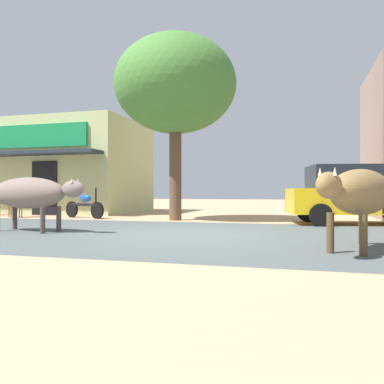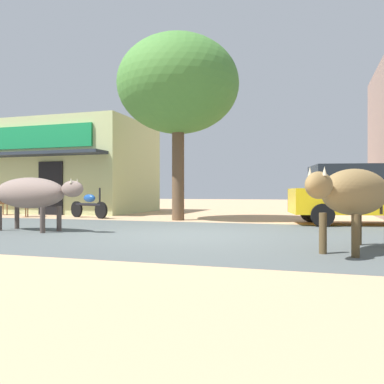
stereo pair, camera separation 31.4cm
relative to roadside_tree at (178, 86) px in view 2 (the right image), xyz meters
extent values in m
plane|color=tan|center=(1.55, -3.97, -4.30)|extent=(80.00, 80.00, 0.00)
cube|color=#515857|center=(1.55, -3.97, -4.30)|extent=(72.00, 6.63, 0.00)
cube|color=#BAC485|center=(-7.26, 3.69, -2.32)|extent=(8.40, 4.73, 3.96)
cube|color=#198C4C|center=(-7.26, 1.27, -1.21)|extent=(6.72, 0.10, 0.90)
cube|color=#262D38|center=(-7.26, 0.88, -1.92)|extent=(8.06, 0.90, 0.12)
cube|color=black|center=(-5.77, 1.30, -3.25)|extent=(1.10, 0.06, 2.10)
cylinder|color=brown|center=(0.00, 0.00, -2.77)|extent=(0.39, 0.39, 3.07)
ellipsoid|color=#457E35|center=(0.00, 0.00, 0.03)|extent=(3.88, 3.88, 3.10)
cube|color=yellow|center=(5.43, -0.13, -3.65)|extent=(4.08, 2.32, 0.70)
cube|color=#1E2328|center=(5.15, -0.18, -2.98)|extent=(2.36, 1.86, 0.64)
cylinder|color=black|center=(4.05, 0.43, -4.00)|extent=(0.62, 0.29, 0.60)
cylinder|color=black|center=(4.36, -1.16, -4.00)|extent=(0.62, 0.29, 0.60)
cylinder|color=black|center=(-2.72, -0.10, -4.02)|extent=(0.56, 0.27, 0.57)
cylinder|color=black|center=(-3.96, 0.34, -4.02)|extent=(0.56, 0.27, 0.57)
cylinder|color=black|center=(-3.34, 0.12, -3.84)|extent=(1.28, 0.54, 0.10)
ellipsoid|color=#1E4C99|center=(-3.29, 0.10, -3.62)|extent=(0.61, 0.42, 0.28)
cylinder|color=black|center=(-2.78, -0.08, -3.57)|extent=(0.06, 0.06, 0.60)
ellipsoid|color=gray|center=(-2.16, -4.29, -3.42)|extent=(2.13, 0.97, 0.72)
ellipsoid|color=gray|center=(-0.89, -4.45, -3.33)|extent=(0.59, 0.35, 0.36)
cone|color=beige|center=(-0.83, -4.36, -3.15)|extent=(0.06, 0.06, 0.12)
cone|color=beige|center=(-0.86, -4.56, -3.15)|extent=(0.06, 0.06, 0.12)
cylinder|color=#4B403A|center=(-1.47, -4.13, -4.01)|extent=(0.11, 0.11, 0.57)
cylinder|color=#4B403A|center=(-1.53, -4.62, -4.01)|extent=(0.11, 0.11, 0.57)
cylinder|color=#4B403A|center=(-2.79, -3.96, -4.01)|extent=(0.11, 0.11, 0.57)
ellipsoid|color=olive|center=(4.78, -5.38, -3.40)|extent=(1.51, 2.11, 0.71)
ellipsoid|color=olive|center=(4.21, -6.51, -3.31)|extent=(0.50, 0.63, 0.36)
cone|color=beige|center=(4.28, -6.60, -3.13)|extent=(0.06, 0.06, 0.12)
cone|color=beige|center=(4.10, -6.51, -3.13)|extent=(0.06, 0.06, 0.12)
cylinder|color=brown|center=(4.69, -6.08, -4.00)|extent=(0.11, 0.11, 0.60)
cylinder|color=brown|center=(4.27, -5.86, -4.00)|extent=(0.11, 0.11, 0.60)
cylinder|color=brown|center=(4.87, -4.69, -4.00)|extent=(0.11, 0.11, 0.60)
cylinder|color=brown|center=(5.26, -4.44, -3.50)|extent=(0.05, 0.05, 0.57)
cube|color=brown|center=(-5.89, -0.19, -3.85)|extent=(0.62, 0.62, 0.05)
cube|color=brown|center=(-5.77, -0.03, -3.60)|extent=(0.37, 0.31, 0.44)
cylinder|color=brown|center=(-5.86, -0.43, -4.08)|extent=(0.04, 0.04, 0.43)
cylinder|color=brown|center=(-6.14, -0.21, -4.08)|extent=(0.04, 0.04, 0.43)
cylinder|color=brown|center=(-5.64, -0.16, -4.08)|extent=(0.04, 0.04, 0.43)
cylinder|color=brown|center=(-5.92, 0.06, -4.08)|extent=(0.04, 0.04, 0.43)
cube|color=brown|center=(-7.65, 0.70, -3.85)|extent=(0.58, 0.58, 0.05)
cylinder|color=brown|center=(-7.42, 0.79, -4.08)|extent=(0.04, 0.04, 0.43)
cylinder|color=brown|center=(-7.74, 0.93, -4.08)|extent=(0.04, 0.04, 0.43)
camera|label=1|loc=(3.85, -12.00, -3.40)|focal=36.97mm
camera|label=2|loc=(4.15, -11.91, -3.40)|focal=36.97mm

